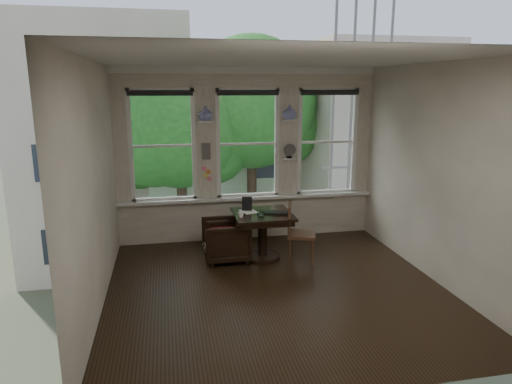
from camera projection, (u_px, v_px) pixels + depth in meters
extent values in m
plane|color=black|center=(277.00, 289.00, 6.17)|extent=(4.50, 4.50, 0.00)
plane|color=silver|center=(280.00, 59.00, 5.49)|extent=(4.50, 4.50, 0.00)
plane|color=silver|center=(247.00, 155.00, 7.98)|extent=(4.50, 0.00, 4.50)
plane|color=silver|center=(345.00, 236.00, 3.68)|extent=(4.50, 0.00, 4.50)
plane|color=silver|center=(94.00, 188.00, 5.41)|extent=(0.00, 4.50, 4.50)
plane|color=silver|center=(437.00, 174.00, 6.26)|extent=(0.00, 4.50, 4.50)
cube|color=white|center=(206.00, 122.00, 7.62)|extent=(0.26, 0.16, 0.03)
cube|color=white|center=(289.00, 120.00, 7.89)|extent=(0.26, 0.16, 0.03)
cube|color=#59544F|center=(206.00, 151.00, 7.76)|extent=(0.14, 0.06, 0.28)
imported|color=white|center=(205.00, 113.00, 7.58)|extent=(0.24, 0.24, 0.25)
imported|color=white|center=(290.00, 112.00, 7.86)|extent=(0.24, 0.24, 0.25)
imported|color=black|center=(226.00, 240.00, 7.13)|extent=(0.73, 0.71, 0.65)
cube|color=maroon|center=(226.00, 233.00, 7.11)|extent=(0.45, 0.45, 0.06)
imported|color=black|center=(276.00, 214.00, 7.01)|extent=(0.42, 0.34, 0.03)
imported|color=white|center=(241.00, 215.00, 6.85)|extent=(0.09, 0.09, 0.08)
imported|color=white|center=(261.00, 214.00, 6.87)|extent=(0.12, 0.12, 0.09)
cube|color=black|center=(247.00, 204.00, 7.23)|extent=(0.17, 0.10, 0.22)
cube|color=silver|center=(248.00, 211.00, 7.19)|extent=(0.30, 0.35, 0.00)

